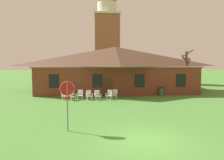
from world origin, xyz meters
name	(u,v)px	position (x,y,z in m)	size (l,w,h in m)	color
ground_plane	(146,141)	(0.00, 0.00, 0.00)	(200.00, 200.00, 0.00)	#477F33
brick_building	(115,68)	(0.00, 19.14, 3.03)	(20.10, 10.40, 5.95)	brown
dome_tower	(107,38)	(-0.55, 33.69, 8.80)	(5.18, 5.18, 19.24)	#93563D
stop_sign	(67,96)	(-4.01, 1.83, 1.98)	(0.78, 0.26, 2.79)	slate
lawn_chair_by_porch	(65,95)	(-5.80, 12.15, 0.50)	(0.73, 0.77, 0.96)	white
lawn_chair_near_door	(72,95)	(-4.98, 11.66, 0.50)	(0.83, 0.86, 0.96)	silver
lawn_chair_left_end	(80,94)	(-4.23, 12.39, 0.50)	(0.67, 0.70, 0.96)	silver
lawn_chair_middle	(89,95)	(-3.29, 11.96, 0.50)	(0.75, 0.81, 0.96)	silver
lawn_chair_right_end	(97,95)	(-2.42, 11.90, 0.50)	(0.75, 0.80, 0.96)	white
lawn_chair_far_side	(109,95)	(-1.16, 12.03, 0.50)	(0.80, 0.84, 0.96)	white
lawn_chair_under_eave	(115,94)	(-0.58, 12.55, 0.50)	(0.81, 0.85, 0.96)	white
bare_tree_beside_building	(186,69)	(8.82, 16.58, 2.95)	(1.71, 1.73, 5.49)	brown
trash_bin	(161,92)	(4.88, 13.85, 0.50)	(0.56, 0.56, 0.98)	#335638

